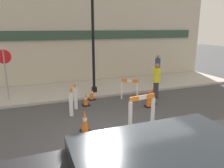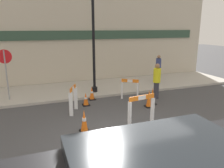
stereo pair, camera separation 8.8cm
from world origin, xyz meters
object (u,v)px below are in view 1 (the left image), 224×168
Objects in this scene: streetlamp_post at (92,9)px; stop_sign at (5,67)px; person_worker at (156,80)px; person_pedestrian at (157,68)px.

streetlamp_post is 4.59m from stop_sign.
person_worker is at bearing 171.22° from stop_sign.
streetlamp_post is at bearing -18.60° from person_pedestrian.
stop_sign reaches higher than person_worker.
streetlamp_post is 5.05m from person_pedestrian.
stop_sign is at bearing -36.85° from person_worker.
streetlamp_post is 2.80× the size of stop_sign.
stop_sign is at bearing -23.52° from person_pedestrian.
streetlamp_post is 3.90× the size of person_pedestrian.
stop_sign is 7.89m from person_pedestrian.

